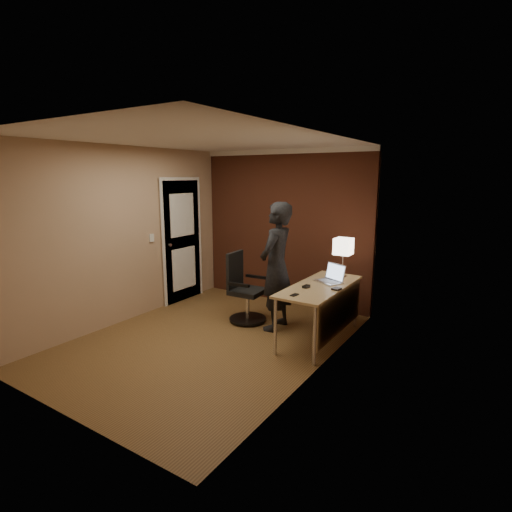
# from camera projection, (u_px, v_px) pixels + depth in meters

# --- Properties ---
(room) EXTENTS (4.00, 4.00, 4.00)m
(room) POSITION_uv_depth(u_px,v_px,m) (257.00, 222.00, 6.32)
(room) COLOR brown
(room) RESTS_ON ground
(desk) EXTENTS (0.60, 1.50, 0.73)m
(desk) POSITION_uv_depth(u_px,v_px,m) (325.00, 296.00, 5.01)
(desk) COLOR tan
(desk) RESTS_ON ground
(desk_lamp) EXTENTS (0.22, 0.22, 0.54)m
(desk_lamp) POSITION_uv_depth(u_px,v_px,m) (343.00, 247.00, 5.35)
(desk_lamp) COLOR silver
(desk_lamp) RESTS_ON desk
(laptop) EXTENTS (0.41, 0.38, 0.23)m
(laptop) POSITION_uv_depth(u_px,v_px,m) (332.00, 277.00, 5.18)
(laptop) COLOR silver
(laptop) RESTS_ON desk
(mouse) EXTENTS (0.07, 0.11, 0.03)m
(mouse) POSITION_uv_depth(u_px,v_px,m) (306.00, 286.00, 4.91)
(mouse) COLOR black
(mouse) RESTS_ON desk
(phone) EXTENTS (0.07, 0.12, 0.01)m
(phone) POSITION_uv_depth(u_px,v_px,m) (294.00, 295.00, 4.60)
(phone) COLOR black
(phone) RESTS_ON desk
(wallet) EXTENTS (0.11, 0.12, 0.02)m
(wallet) POSITION_uv_depth(u_px,v_px,m) (337.00, 289.00, 4.83)
(wallet) COLOR black
(wallet) RESTS_ON desk
(office_chair) EXTENTS (0.54, 0.57, 0.99)m
(office_chair) POSITION_uv_depth(u_px,v_px,m) (244.00, 292.00, 5.76)
(office_chair) COLOR black
(office_chair) RESTS_ON ground
(person) EXTENTS (0.46, 0.67, 1.75)m
(person) POSITION_uv_depth(u_px,v_px,m) (276.00, 267.00, 5.40)
(person) COLOR black
(person) RESTS_ON ground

